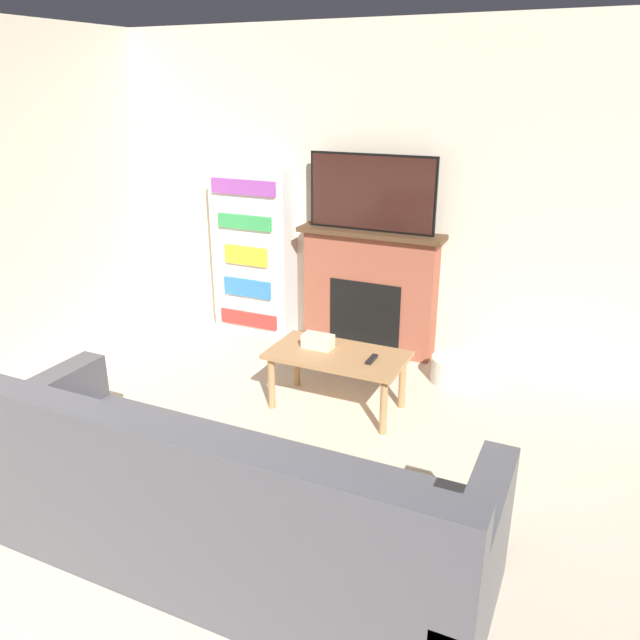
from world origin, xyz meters
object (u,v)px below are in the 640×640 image
couch (220,509)px  coffee_table (337,361)px  bookshelf (254,252)px  storage_basket (453,370)px  tv (372,193)px  fireplace (369,291)px

couch → coffee_table: bearing=93.6°
bookshelf → storage_basket: size_ratio=4.39×
couch → bookshelf: size_ratio=1.68×
coffee_table → couch: bearing=-86.4°
bookshelf → tv: bearing=0.1°
tv → bookshelf: (-1.14, -0.00, -0.62)m
fireplace → bookshelf: bookshelf is taller
couch → coffee_table: couch is taller
tv → bookshelf: size_ratio=0.71×
couch → storage_basket: couch is taller
fireplace → tv: tv is taller
coffee_table → tv: bearing=99.3°
fireplace → couch: size_ratio=0.49×
bookshelf → storage_basket: bookshelf is taller
fireplace → tv: size_ratio=1.16×
tv → storage_basket: bearing=-20.6°
tv → couch: (0.28, -2.77, -1.08)m
bookshelf → storage_basket: 2.12m
fireplace → couch: fireplace is taller
coffee_table → bookshelf: size_ratio=0.64×
fireplace → coffee_table: bearing=-80.9°
tv → coffee_table: (0.18, -1.10, -1.01)m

